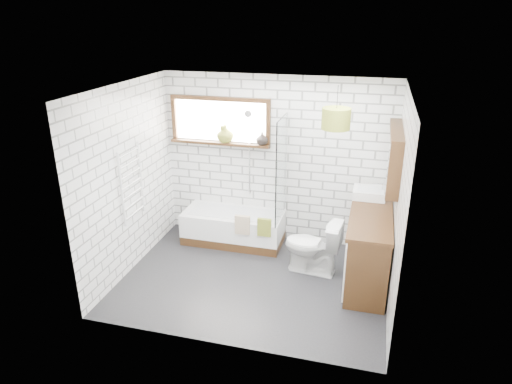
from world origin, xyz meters
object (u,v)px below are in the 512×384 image
(bathtub, at_px, (233,227))
(vanity, at_px, (369,245))
(pendant, at_px, (336,119))
(basin, at_px, (369,193))
(toilet, at_px, (312,246))

(bathtub, xyz_separation_m, vanity, (2.01, -0.50, 0.23))
(pendant, bearing_deg, basin, 43.50)
(bathtub, relative_size, vanity, 0.91)
(basin, distance_m, pendant, 1.28)
(basin, xyz_separation_m, toilet, (-0.67, -0.55, -0.62))
(bathtub, distance_m, pendant, 2.42)
(toilet, bearing_deg, bathtub, -106.57)
(bathtub, distance_m, vanity, 2.09)
(vanity, bearing_deg, bathtub, 166.00)
(basin, distance_m, toilet, 1.07)
(basin, bearing_deg, pendant, -136.50)
(vanity, distance_m, toilet, 0.74)
(bathtub, height_order, basin, basin)
(vanity, xyz_separation_m, pendant, (-0.53, 0.05, 1.63))
(vanity, bearing_deg, basin, 96.84)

